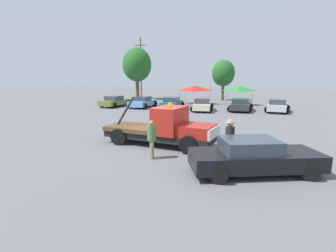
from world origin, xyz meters
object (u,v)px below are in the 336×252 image
Objects in this scene: parked_car_cream at (202,105)px; tree_center at (137,65)px; person_at_hood at (152,137)px; tree_left at (223,73)px; parked_car_charcoal at (241,105)px; traffic_cone at (137,126)px; parked_car_teal at (172,103)px; parked_car_skyblue at (143,102)px; parked_car_silver at (278,106)px; parked_car_olive at (115,101)px; canopy_tent_red at (195,88)px; tow_truck at (165,129)px; foreground_car at (254,157)px; canopy_tent_green at (239,88)px; utility_pole at (141,67)px; person_near_truck at (230,137)px.

tree_center is at bearing 41.21° from parked_car_cream.
person_at_hood is 0.28× the size of tree_left.
traffic_cone is at bearing 154.44° from parked_car_charcoal.
parked_car_teal is at bearing 66.93° from parked_car_cream.
parked_car_skyblue and parked_car_cream have the same top height.
parked_car_teal and parked_car_silver have the same top height.
parked_car_olive is 3.64m from parked_car_skyblue.
canopy_tent_red is 0.58× the size of tree_left.
tow_truck is 16.67m from parked_car_charcoal.
foreground_car is 1.58× the size of canopy_tent_green.
utility_pole is at bearing 35.21° from parked_car_cream.
person_near_truck is 24.72m from canopy_tent_red.
tow_truck is 30.20m from tree_center.
tree_center is (-13.18, 29.19, 4.52)m from person_at_hood.
tow_truck reaches higher than foreground_car.
utility_pole is at bearing 143.22° from canopy_tent_red.
parked_car_charcoal is at bearing 50.12° from person_at_hood.
tree_center is (-16.52, 28.65, 4.45)m from person_near_truck.
parked_car_cream is at bearing 109.30° from parked_car_charcoal.
tow_truck is at bearing 165.11° from parked_car_silver.
person_near_truck is 3.32× the size of traffic_cone.
parked_car_cream is 7.81m from parked_car_silver.
person_at_hood is 0.17× the size of utility_pole.
parked_car_skyblue is 1.07× the size of parked_car_teal.
person_at_hood reaches higher than parked_car_silver.
utility_pole is (-14.37, 1.53, 1.21)m from tree_left.
tow_truck is 29.25m from tree_left.
parked_car_cream is 11.75m from traffic_cone.
parked_car_silver is at bearing -27.22° from tree_center.
parked_car_olive is 18.72m from parked_car_silver.
parked_car_charcoal is at bearing -86.36° from canopy_tent_green.
parked_car_silver is 14.80m from tree_left.
foreground_car is at bearing -156.92° from parked_car_teal.
canopy_tent_red is 14.52m from utility_pole.
person_at_hood is 21.82m from parked_car_olive.
parked_car_silver is 8.34× the size of traffic_cone.
utility_pole reaches higher than person_near_truck.
parked_car_cream is 8.53× the size of traffic_cone.
parked_car_teal is (-4.24, 16.27, -0.26)m from tow_truck.
person_near_truck is 18.14m from parked_car_charcoal.
canopy_tent_red is at bearing 68.67° from parked_car_silver.
canopy_tent_red is (5.25, 5.93, 1.49)m from parked_car_skyblue.
parked_car_teal is at bearing -105.49° from canopy_tent_red.
parked_car_charcoal is at bearing -78.89° from parked_car_cream.
canopy_tent_red is at bearing 11.11° from parked_car_cream.
parked_car_olive is 1.02× the size of parked_car_cream.
parked_car_silver is (15.08, 0.20, -0.00)m from parked_car_skyblue.
parked_car_charcoal is (3.48, 16.31, -0.26)m from tow_truck.
utility_pole is at bearing 154.25° from canopy_tent_green.
canopy_tent_green is 0.32× the size of utility_pole.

